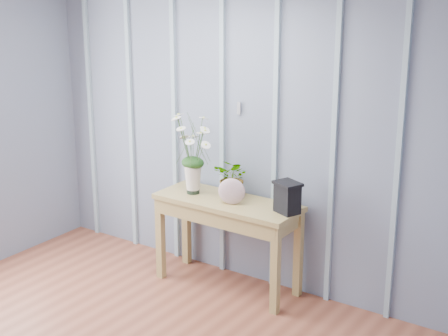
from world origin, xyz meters
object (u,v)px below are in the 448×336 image
Objects in this scene: sideboard at (228,214)px; carved_box at (287,197)px; daisy_vase at (192,144)px; felt_disc_vessel at (232,191)px.

carved_box reaches higher than sideboard.
daisy_vase is 3.14× the size of felt_disc_vessel.
felt_disc_vessel is (0.08, -0.06, 0.22)m from sideboard.
sideboard is at bearing 2.58° from daisy_vase.
sideboard is 5.63× the size of felt_disc_vessel.
daisy_vase is at bearing -177.77° from carved_box.
felt_disc_vessel is at bearing -6.64° from daisy_vase.
sideboard is 4.95× the size of carved_box.
felt_disc_vessel is at bearing -169.70° from carved_box.
carved_box is at bearing -13.21° from felt_disc_vessel.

